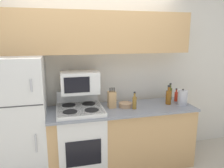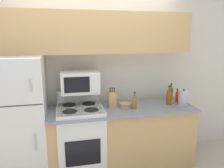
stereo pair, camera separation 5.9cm
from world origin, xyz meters
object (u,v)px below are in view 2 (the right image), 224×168
knife_block (112,99)px  bottle_vinegar (135,102)px  bottle_whiskey (169,97)px  kettle (183,98)px  stove (81,139)px  bowl (126,105)px  refrigerator (20,120)px  bottle_hot_sauce (177,97)px  bottle_olive_oil (171,93)px  microwave (80,82)px

knife_block → bottle_vinegar: knife_block is taller
bottle_whiskey → bottle_vinegar: 0.56m
kettle → stove: bearing=176.9°
bowl → refrigerator: bearing=178.9°
bowl → kettle: (0.83, -0.10, 0.07)m
stove → kettle: kettle is taller
knife_block → bottle_hot_sauce: bearing=2.8°
refrigerator → kettle: (2.23, -0.12, 0.18)m
kettle → bowl: bearing=173.4°
refrigerator → bowl: bearing=-1.1°
stove → bottle_olive_oil: bearing=8.1°
knife_block → kettle: bearing=-7.1°
bottle_whiskey → bottle_vinegar: bottle_whiskey is taller
knife_block → bottle_vinegar: bearing=-24.7°
bowl → bottle_vinegar: bearing=-45.8°
bottle_whiskey → bottle_hot_sauce: 0.21m
bottle_hot_sauce → bottle_vinegar: 0.76m
bottle_whiskey → knife_block: bearing=176.6°
bottle_hot_sauce → kettle: bearing=-90.7°
stove → knife_block: (0.45, 0.05, 0.52)m
microwave → knife_block: (0.43, -0.10, -0.24)m
refrigerator → bottle_hot_sauce: 2.23m
bottle_olive_oil → bowl: bearing=-166.6°
microwave → bottle_olive_oil: microwave is taller
bottle_vinegar → bottle_olive_oil: bearing=22.6°
knife_block → kettle: 1.03m
refrigerator → bottle_whiskey: 2.05m
bottle_vinegar → stove: bearing=173.5°
refrigerator → bottle_vinegar: refrigerator is taller
microwave → knife_block: microwave is taller
microwave → bottle_vinegar: microwave is taller
kettle → bottle_olive_oil: bearing=99.0°
bottle_whiskey → bowl: bearing=178.5°
refrigerator → bottle_whiskey: (2.05, -0.04, 0.18)m
microwave → kettle: 1.48m
knife_block → bowl: knife_block is taller
bowl → bottle_olive_oil: 0.81m
stove → bowl: size_ratio=5.79×
knife_block → bottle_hot_sauce: 1.02m
bowl → kettle: size_ratio=0.80×
knife_block → bottle_whiskey: size_ratio=1.02×
knife_block → refrigerator: bearing=-179.7°
bottle_olive_oil → refrigerator: bearing=-175.8°
microwave → bottle_hot_sauce: microwave is taller
refrigerator → bowl: size_ratio=8.59×
stove → bowl: (0.64, 0.02, 0.44)m
knife_block → bowl: size_ratio=1.51×
stove → bowl: 0.77m
bottle_hot_sauce → bowl: bearing=-174.3°
refrigerator → bottle_vinegar: size_ratio=6.78×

